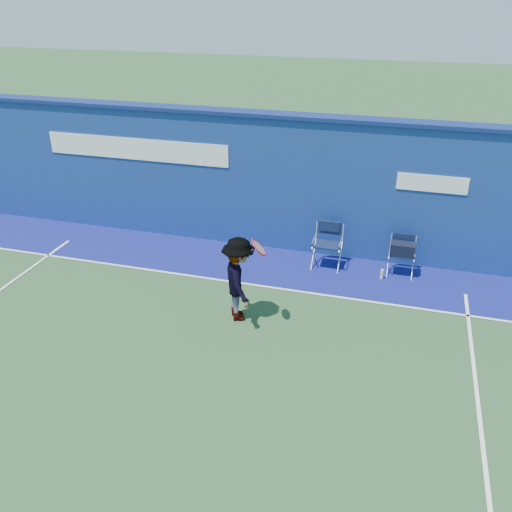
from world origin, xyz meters
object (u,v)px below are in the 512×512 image
(water_bottle, at_px, (382,274))
(tennis_player, at_px, (239,279))
(directors_chair_left, at_px, (327,253))
(directors_chair_right, at_px, (401,259))

(water_bottle, bearing_deg, tennis_player, -137.73)
(directors_chair_left, height_order, directors_chair_right, directors_chair_left)
(water_bottle, distance_m, tennis_player, 3.35)
(directors_chair_left, distance_m, directors_chair_right, 1.56)
(directors_chair_right, relative_size, water_bottle, 3.93)
(directors_chair_left, height_order, tennis_player, tennis_player)
(directors_chair_left, relative_size, tennis_player, 0.57)
(directors_chair_right, xyz_separation_m, water_bottle, (-0.35, -0.31, -0.25))
(directors_chair_right, xyz_separation_m, tennis_player, (-2.77, -2.52, 0.45))
(directors_chair_right, distance_m, tennis_player, 3.77)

